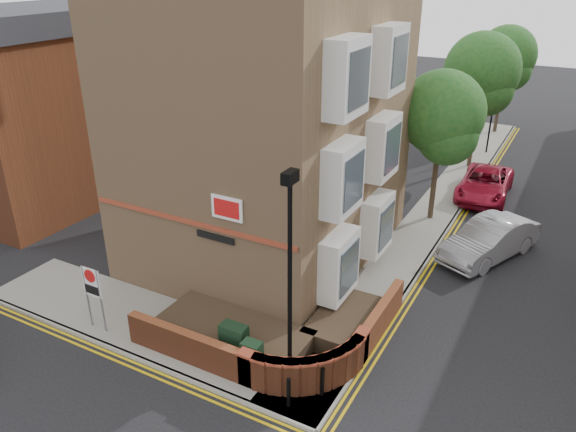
# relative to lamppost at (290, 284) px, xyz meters

# --- Properties ---
(ground) EXTENTS (120.00, 120.00, 0.00)m
(ground) POSITION_rel_lamppost_xyz_m (-1.60, -1.20, -3.34)
(ground) COLOR black
(ground) RESTS_ON ground
(pavement_corner) EXTENTS (13.00, 3.00, 0.12)m
(pavement_corner) POSITION_rel_lamppost_xyz_m (-5.10, 0.30, -3.28)
(pavement_corner) COLOR gray
(pavement_corner) RESTS_ON ground
(pavement_main) EXTENTS (2.00, 32.00, 0.12)m
(pavement_main) POSITION_rel_lamppost_xyz_m (0.40, 14.80, -3.28)
(pavement_main) COLOR gray
(pavement_main) RESTS_ON ground
(kerb_side) EXTENTS (13.00, 0.15, 0.12)m
(kerb_side) POSITION_rel_lamppost_xyz_m (-5.10, -1.20, -3.28)
(kerb_side) COLOR gray
(kerb_side) RESTS_ON ground
(kerb_main_near) EXTENTS (0.15, 32.00, 0.12)m
(kerb_main_near) POSITION_rel_lamppost_xyz_m (1.40, 14.80, -3.28)
(kerb_main_near) COLOR gray
(kerb_main_near) RESTS_ON ground
(yellow_lines_side) EXTENTS (13.00, 0.28, 0.01)m
(yellow_lines_side) POSITION_rel_lamppost_xyz_m (-5.10, -1.45, -3.34)
(yellow_lines_side) COLOR gold
(yellow_lines_side) RESTS_ON ground
(yellow_lines_main) EXTENTS (0.28, 32.00, 0.01)m
(yellow_lines_main) POSITION_rel_lamppost_xyz_m (1.65, 14.80, -3.34)
(yellow_lines_main) COLOR gold
(yellow_lines_main) RESTS_ON ground
(corner_building) EXTENTS (8.95, 10.40, 13.60)m
(corner_building) POSITION_rel_lamppost_xyz_m (-4.44, 6.80, 2.88)
(corner_building) COLOR #A17A56
(corner_building) RESTS_ON ground
(garden_wall) EXTENTS (6.80, 6.00, 1.20)m
(garden_wall) POSITION_rel_lamppost_xyz_m (-1.60, 1.30, -3.34)
(garden_wall) COLOR brown
(garden_wall) RESTS_ON ground
(lamppost) EXTENTS (0.25, 0.50, 6.30)m
(lamppost) POSITION_rel_lamppost_xyz_m (0.00, 0.00, 0.00)
(lamppost) COLOR black
(lamppost) RESTS_ON pavement_corner
(utility_cabinet_large) EXTENTS (0.80, 0.45, 1.20)m
(utility_cabinet_large) POSITION_rel_lamppost_xyz_m (-1.90, 0.10, -2.62)
(utility_cabinet_large) COLOR black
(utility_cabinet_large) RESTS_ON pavement_corner
(utility_cabinet_small) EXTENTS (0.55, 0.40, 1.10)m
(utility_cabinet_small) POSITION_rel_lamppost_xyz_m (-1.10, -0.20, -2.67)
(utility_cabinet_small) COLOR black
(utility_cabinet_small) RESTS_ON pavement_corner
(bollard_near) EXTENTS (0.11, 0.11, 0.90)m
(bollard_near) POSITION_rel_lamppost_xyz_m (0.40, -0.80, -2.77)
(bollard_near) COLOR black
(bollard_near) RESTS_ON pavement_corner
(bollard_far) EXTENTS (0.11, 0.11, 0.90)m
(bollard_far) POSITION_rel_lamppost_xyz_m (1.00, -0.00, -2.77)
(bollard_far) COLOR black
(bollard_far) RESTS_ON pavement_corner
(zone_sign) EXTENTS (0.72, 0.07, 2.20)m
(zone_sign) POSITION_rel_lamppost_xyz_m (-6.60, -0.70, -1.70)
(zone_sign) COLOR slate
(zone_sign) RESTS_ON pavement_corner
(side_building) EXTENTS (6.40, 10.40, 9.00)m
(side_building) POSITION_rel_lamppost_xyz_m (-16.60, 6.80, 1.20)
(side_building) COLOR brown
(side_building) RESTS_ON ground
(tree_near) EXTENTS (3.64, 3.65, 6.70)m
(tree_near) POSITION_rel_lamppost_xyz_m (0.40, 12.85, 1.36)
(tree_near) COLOR #382B1E
(tree_near) RESTS_ON pavement_main
(tree_mid) EXTENTS (4.03, 4.03, 7.42)m
(tree_mid) POSITION_rel_lamppost_xyz_m (0.40, 20.85, 1.85)
(tree_mid) COLOR #382B1E
(tree_mid) RESTS_ON pavement_main
(tree_far) EXTENTS (3.81, 3.81, 7.00)m
(tree_far) POSITION_rel_lamppost_xyz_m (0.40, 28.85, 1.57)
(tree_far) COLOR #382B1E
(tree_far) RESTS_ON pavement_main
(traffic_light_assembly) EXTENTS (0.20, 0.16, 4.20)m
(traffic_light_assembly) POSITION_rel_lamppost_xyz_m (0.80, 23.80, -0.56)
(traffic_light_assembly) COLOR black
(traffic_light_assembly) RESTS_ON pavement_main
(silver_car_near) EXTENTS (3.40, 5.00, 1.56)m
(silver_car_near) POSITION_rel_lamppost_xyz_m (3.40, 10.37, -2.56)
(silver_car_near) COLOR #95979C
(silver_car_near) RESTS_ON ground
(red_car_main) EXTENTS (2.50, 5.12, 1.40)m
(red_car_main) POSITION_rel_lamppost_xyz_m (2.00, 16.75, -2.64)
(red_car_main) COLOR maroon
(red_car_main) RESTS_ON ground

